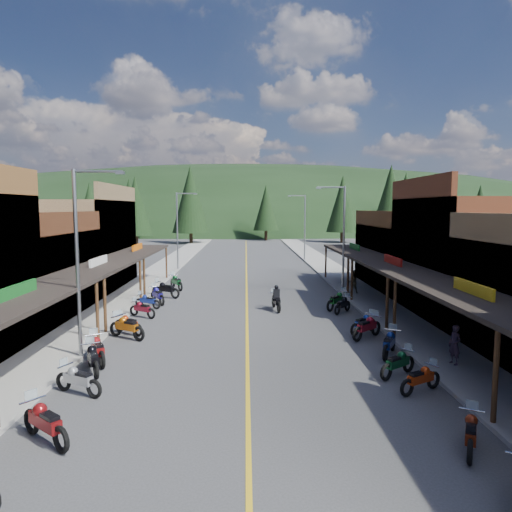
{
  "coord_description": "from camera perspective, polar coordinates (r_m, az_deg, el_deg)",
  "views": [
    {
      "loc": [
        -0.06,
        -25.05,
        6.4
      ],
      "look_at": [
        0.67,
        7.34,
        3.0
      ],
      "focal_mm": 32.0,
      "sensor_mm": 36.0,
      "label": 1
    }
  ],
  "objects": [
    {
      "name": "pine_3",
      "position": [
        91.14,
        1.26,
        6.05
      ],
      "size": [
        5.04,
        5.04,
        11.0
      ],
      "color": "black",
      "rests_on": "ground"
    },
    {
      "name": "bike_east_9",
      "position": [
        29.42,
        10.11,
        -5.37
      ],
      "size": [
        2.09,
        2.19,
        1.3
      ],
      "primitive_type": null,
      "rotation": [
        0.0,
        0.0,
        -0.74
      ],
      "color": "#0D4517",
      "rests_on": "ground"
    },
    {
      "name": "bike_west_8",
      "position": [
        27.74,
        -14.03,
        -6.35
      ],
      "size": [
        2.0,
        1.62,
        1.12
      ],
      "primitive_type": null,
      "rotation": [
        0.0,
        0.0,
        0.99
      ],
      "color": "maroon",
      "rests_on": "ground"
    },
    {
      "name": "bike_west_5",
      "position": [
        20.32,
        -19.2,
        -10.82
      ],
      "size": [
        1.76,
        2.32,
        1.28
      ],
      "primitive_type": null,
      "rotation": [
        0.0,
        0.0,
        0.52
      ],
      "color": "maroon",
      "rests_on": "ground"
    },
    {
      "name": "bike_east_6",
      "position": [
        23.33,
        13.7,
        -8.49
      ],
      "size": [
        2.16,
        2.04,
        1.28
      ],
      "primitive_type": null,
      "rotation": [
        0.0,
        0.0,
        -0.85
      ],
      "color": "maroon",
      "rests_on": "ground"
    },
    {
      "name": "bike_east_5",
      "position": [
        20.92,
        16.33,
        -10.3
      ],
      "size": [
        1.67,
        2.25,
        1.24
      ],
      "primitive_type": null,
      "rotation": [
        0.0,
        0.0,
        -0.5
      ],
      "color": "navy",
      "rests_on": "ground"
    },
    {
      "name": "bike_west_12",
      "position": [
        36.46,
        -9.94,
        -3.15
      ],
      "size": [
        1.82,
        2.42,
        1.33
      ],
      "primitive_type": null,
      "rotation": [
        0.0,
        0.0,
        0.51
      ],
      "color": "#0E481F",
      "rests_on": "ground"
    },
    {
      "name": "pine_6",
      "position": [
        100.25,
        26.18,
        5.43
      ],
      "size": [
        5.04,
        5.04,
        11.0
      ],
      "color": "black",
      "rests_on": "ground"
    },
    {
      "name": "bike_west_10",
      "position": [
        31.37,
        -12.21,
        -4.7
      ],
      "size": [
        1.82,
        2.37,
        1.31
      ],
      "primitive_type": null,
      "rotation": [
        0.0,
        0.0,
        0.53
      ],
      "color": "navy",
      "rests_on": "ground"
    },
    {
      "name": "bike_west_9",
      "position": [
        30.13,
        -13.39,
        -5.4
      ],
      "size": [
        1.96,
        1.36,
        1.07
      ],
      "primitive_type": null,
      "rotation": [
        0.0,
        0.0,
        1.13
      ],
      "color": "navy",
      "rests_on": "ground"
    },
    {
      "name": "pine_7",
      "position": [
        105.98,
        -18.95,
        6.13
      ],
      "size": [
        5.88,
        5.88,
        12.5
      ],
      "color": "black",
      "rests_on": "ground"
    },
    {
      "name": "shop_east_2",
      "position": [
        30.25,
        25.94,
        -0.08
      ],
      "size": [
        10.9,
        9.0,
        8.2
      ],
      "color": "#562B19",
      "rests_on": "ground"
    },
    {
      "name": "pedestrian_east_a",
      "position": [
        20.26,
        23.59,
        -10.11
      ],
      "size": [
        0.54,
        0.68,
        1.61
      ],
      "primitive_type": "imported",
      "rotation": [
        0.0,
        0.0,
        -1.27
      ],
      "color": "#2D2131",
      "rests_on": "sidewalk_east"
    },
    {
      "name": "pine_10",
      "position": [
        77.16,
        -14.83,
        6.08
      ],
      "size": [
        5.38,
        5.38,
        11.6
      ],
      "color": "black",
      "rests_on": "ground"
    },
    {
      "name": "pine_8",
      "position": [
        68.65,
        -20.03,
        5.28
      ],
      "size": [
        4.48,
        4.48,
        10.0
      ],
      "color": "black",
      "rests_on": "ground"
    },
    {
      "name": "bike_west_3",
      "position": [
        17.33,
        -21.34,
        -14.06
      ],
      "size": [
        2.12,
        1.54,
        1.16
      ],
      "primitive_type": null,
      "rotation": [
        0.0,
        0.0,
        1.09
      ],
      "color": "gray",
      "rests_on": "ground"
    },
    {
      "name": "pine_4",
      "position": [
        86.95,
        10.76,
        6.44
      ],
      "size": [
        5.88,
        5.88,
        12.5
      ],
      "color": "black",
      "rests_on": "ground"
    },
    {
      "name": "streetlight_2",
      "position": [
        33.84,
        10.67,
        2.6
      ],
      "size": [
        2.16,
        0.18,
        8.0
      ],
      "color": "gray",
      "rests_on": "ground"
    },
    {
      "name": "bike_west_4",
      "position": [
        19.28,
        -19.72,
        -11.85
      ],
      "size": [
        1.6,
        2.24,
        1.23
      ],
      "primitive_type": null,
      "rotation": [
        0.0,
        0.0,
        0.46
      ],
      "color": "black",
      "rests_on": "ground"
    },
    {
      "name": "ridge_hill",
      "position": [
        160.17,
        -1.28,
        3.71
      ],
      "size": [
        310.0,
        140.0,
        60.0
      ],
      "primitive_type": "ellipsoid",
      "color": "black",
      "rests_on": "ground"
    },
    {
      "name": "pine_2",
      "position": [
        83.65,
        -8.19,
        7.03
      ],
      "size": [
        6.72,
        6.72,
        14.0
      ],
      "color": "black",
      "rests_on": "ground"
    },
    {
      "name": "sidewalk_west",
      "position": [
        46.3,
        -12.05,
        -1.99
      ],
      "size": [
        3.4,
        94.0,
        0.15
      ],
      "primitive_type": "cube",
      "color": "gray",
      "rests_on": "ground"
    },
    {
      "name": "bike_west_6",
      "position": [
        23.5,
        -15.86,
        -8.42
      ],
      "size": [
        2.32,
        1.85,
        1.3
      ],
      "primitive_type": null,
      "rotation": [
        0.0,
        0.0,
        1.01
      ],
      "color": "#A04F0B",
      "rests_on": "ground"
    },
    {
      "name": "bike_west_11",
      "position": [
        33.38,
        -11.25,
        -4.01
      ],
      "size": [
        2.44,
        1.79,
        1.34
      ],
      "primitive_type": null,
      "rotation": [
        0.0,
        0.0,
        1.08
      ],
      "color": "black",
      "rests_on": "ground"
    },
    {
      "name": "bike_east_2",
      "position": [
        14.06,
        25.27,
        -19.19
      ],
      "size": [
        1.47,
        2.02,
        1.11
      ],
      "primitive_type": null,
      "rotation": [
        0.0,
        0.0,
        -0.48
      ],
      "color": "#611E0D",
      "rests_on": "ground"
    },
    {
      "name": "bike_east_4",
      "position": [
        18.62,
        17.31,
        -12.54
      ],
      "size": [
        2.0,
        1.72,
        1.14
      ],
      "primitive_type": null,
      "rotation": [
        0.0,
        0.0,
        -0.93
      ],
      "color": "#0D411F",
      "rests_on": "ground"
    },
    {
      "name": "streetlight_3",
      "position": [
        55.52,
        5.97,
        3.96
      ],
      "size": [
        2.16,
        0.18,
        8.0
      ],
      "color": "gray",
      "rests_on": "ground"
    },
    {
      "name": "shop_west_2",
      "position": [
        30.29,
        -28.18,
        -2.06
      ],
      "size": [
        10.9,
        9.0,
        6.2
      ],
      "color": "#3F2111",
      "rests_on": "ground"
    },
    {
      "name": "shop_east_3",
      "position": [
        39.07,
        19.41,
        -0.03
      ],
      "size": [
        10.9,
        10.2,
        6.2
      ],
      "color": "#4C2D16",
      "rests_on": "ground"
    },
    {
      "name": "streetlight_1",
      "position": [
        47.59,
        -9.64,
        3.57
      ],
      "size": [
        2.16,
        0.18,
        8.0
      ],
      "color": "gray",
      "rests_on": "ground"
    },
    {
      "name": "pine_5",
      "position": [
        102.86,
        18.16,
        6.59
      ],
      "size": [
        6.72,
        6.72,
        14.0
      ],
      "color": "black",
      "rests_on": "ground"
    },
    {
      "name": "pine_11",
      "position": [
        66.16,
        16.46,
        6.43
      ],
      "size": [
        5.82,
        5.82,
        12.4
      ],
      "color": "black",
      "rests_on": "ground"
    },
    {
      "name": "pine_1",
      "position": [
        98.02,
        -15.53,
        6.27
      ],
      "size": [
        5.88,
        5.88,
        12.5
      ],
      "color": "black",
      "rests_on": "ground"
    },
    {
      "name": "sidewalk_east",
      "position": [
        46.32,
        9.62,
        -1.94
      ],
      "size": [
        3.4,
        94.0,
        0.15
      ],
      "primitive_type": "cube",
      "color": "gray",
      "rests_on": "ground"
    },
    {
      "name": "bike_east_7",
      "position": [
        24.2,
        13.3,
        -8.1
      ],
      "size": [
        1.98,
        1.8,
        1.15
      ],
      "primitive_type": null,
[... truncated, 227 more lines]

